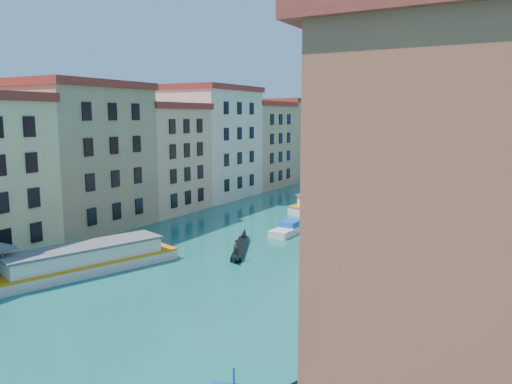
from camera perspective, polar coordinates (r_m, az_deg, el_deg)
left_bank_palazzos at (r=90.38m, az=-7.27°, el=4.98°), size 12.80×128.40×21.00m
quay at (r=74.63m, az=24.33°, el=-3.64°), size 4.00×140.00×1.00m
restaurant_awnings at (r=33.75m, az=18.46°, el=-13.39°), size 3.20×44.55×3.12m
mooring_poles_right at (r=40.23m, az=15.52°, el=-12.19°), size 1.44×54.24×3.20m
vaporetto_near at (r=52.75m, az=-18.91°, el=-7.37°), size 10.07×19.20×2.80m
vaporetto_far at (r=85.51m, az=9.27°, el=-0.91°), size 9.85×20.78×3.02m
gondola_fore at (r=58.15m, az=-1.82°, el=-6.25°), size 6.50×12.18×2.60m
gondola_far at (r=70.29m, az=14.26°, el=-4.01°), size 4.74×10.35×1.53m
motorboat_mid at (r=66.69m, az=3.92°, el=-4.16°), size 2.57×7.86×1.62m
motorboat_far at (r=90.76m, az=15.83°, el=-1.10°), size 2.83×6.73×1.35m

